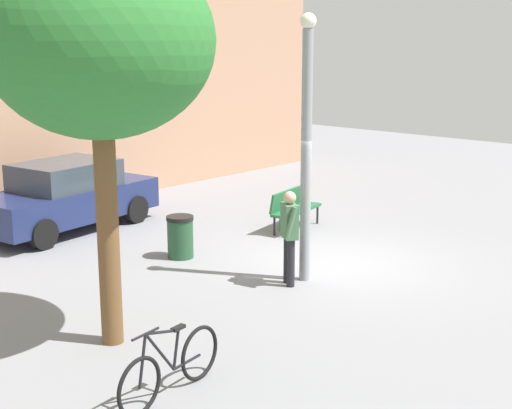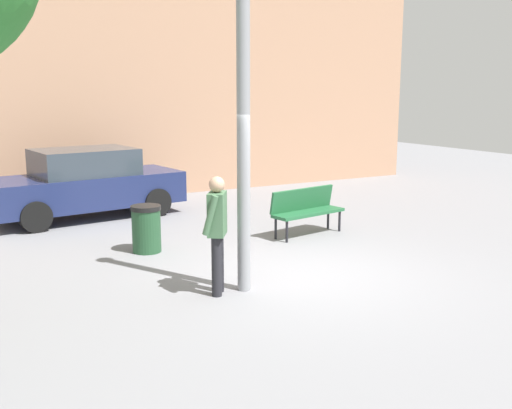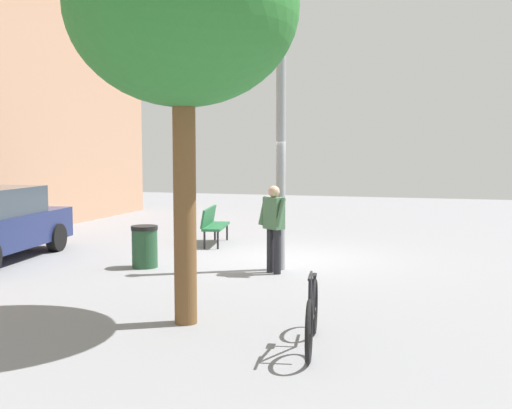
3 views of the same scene
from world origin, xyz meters
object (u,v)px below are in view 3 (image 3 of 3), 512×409
object	(u,v)px
bicycle_black	(312,316)
trash_bin	(145,246)
plaza_tree	(183,9)
park_bench	(213,222)
person_by_lamppost	(274,223)
lamppost	(281,143)

from	to	relation	value
bicycle_black	trash_bin	distance (m)	5.76
plaza_tree	bicycle_black	distance (m)	4.24
bicycle_black	park_bench	bearing A→B (deg)	28.65
person_by_lamppost	plaza_tree	size ratio (longest dim) A/B	0.30
lamppost	park_bench	distance (m)	4.04
plaza_tree	lamppost	bearing A→B (deg)	-4.54
park_bench	trash_bin	world-z (taller)	park_bench
park_bench	bicycle_black	distance (m)	8.16
person_by_lamppost	plaza_tree	distance (m)	4.82
plaza_tree	bicycle_black	bearing A→B (deg)	-106.22
lamppost	person_by_lamppost	bearing A→B (deg)	175.44
person_by_lamppost	lamppost	bearing A→B (deg)	-4.56
plaza_tree	park_bench	bearing A→B (deg)	17.34
person_by_lamppost	bicycle_black	xyz separation A→B (m)	(-4.13, -1.56, -0.58)
plaza_tree	bicycle_black	size ratio (longest dim) A/B	3.05
lamppost	bicycle_black	xyz separation A→B (m)	(-4.53, -1.52, -2.09)
plaza_tree	trash_bin	bearing A→B (deg)	34.22
park_bench	bicycle_black	bearing A→B (deg)	-151.35
person_by_lamppost	bicycle_black	distance (m)	4.45
park_bench	bicycle_black	size ratio (longest dim) A/B	0.92
trash_bin	park_bench	bearing A→B (deg)	-4.74
bicycle_black	trash_bin	world-z (taller)	bicycle_black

